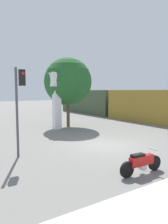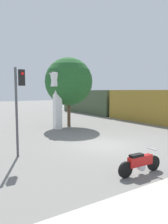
# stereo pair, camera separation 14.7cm
# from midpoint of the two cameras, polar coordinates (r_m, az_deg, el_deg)

# --- Properties ---
(ground_plane) EXTENTS (120.00, 120.00, 0.00)m
(ground_plane) POSITION_cam_midpoint_polar(r_m,az_deg,el_deg) (13.58, 6.07, -8.64)
(ground_plane) COLOR slate
(motorcycle) EXTENTS (2.17, 0.47, 0.96)m
(motorcycle) POSITION_cam_midpoint_polar(r_m,az_deg,el_deg) (9.22, 14.89, -12.74)
(motorcycle) COLOR black
(motorcycle) RESTS_ON ground_plane
(clock_tower) EXTENTS (1.39, 1.39, 5.04)m
(clock_tower) POSITION_cam_midpoint_polar(r_m,az_deg,el_deg) (19.02, -6.78, 5.60)
(clock_tower) COLOR white
(clock_tower) RESTS_ON ground_plane
(freight_train) EXTENTS (2.80, 23.49, 3.40)m
(freight_train) POSITION_cam_midpoint_polar(r_m,az_deg,el_deg) (28.25, 8.64, 2.23)
(freight_train) COLOR olive
(freight_train) RESTS_ON ground_plane
(traffic_light) EXTENTS (0.50, 0.35, 4.48)m
(traffic_light) POSITION_cam_midpoint_polar(r_m,az_deg,el_deg) (11.35, -16.27, 4.04)
(traffic_light) COLOR #47474C
(traffic_light) RESTS_ON ground_plane
(street_tree) EXTENTS (4.38, 4.38, 6.35)m
(street_tree) POSITION_cam_midpoint_polar(r_m,az_deg,el_deg) (20.30, -3.82, 7.91)
(street_tree) COLOR brown
(street_tree) RESTS_ON ground_plane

